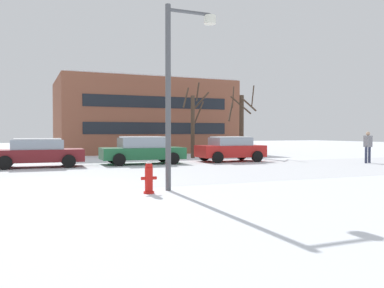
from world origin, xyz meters
name	(u,v)px	position (x,y,z in m)	size (l,w,h in m)	color
ground_plane	(50,189)	(0.00, 0.00, 0.00)	(120.00, 120.00, 0.00)	white
road_surface	(45,178)	(0.00, 3.18, 0.00)	(80.00, 8.37, 0.00)	silver
fire_hydrant	(149,177)	(2.47, -2.07, 0.45)	(0.44, 0.30, 0.89)	red
street_lamp	(177,77)	(3.45, -1.72, 3.29)	(1.59, 0.36, 5.37)	#4C4F54
parked_car_maroon	(38,152)	(-0.08, 8.16, 0.72)	(4.34, 2.21, 1.40)	maroon
parked_car_green	(142,150)	(5.18, 8.19, 0.75)	(4.46, 2.28, 1.48)	#1E6038
parked_car_red	(230,149)	(10.43, 8.04, 0.75)	(3.89, 2.26, 1.46)	red
pedestrian_crossing	(368,145)	(16.83, 3.95, 1.02)	(0.52, 0.43, 1.74)	#2D334C
tree_far_mid	(193,121)	(9.71, 11.85, 2.44)	(1.80, 1.49, 4.99)	#423326
tree_far_left	(241,122)	(13.58, 12.26, 2.48)	(2.26, 2.25, 5.05)	#423326
building_far_right	(142,117)	(8.96, 21.62, 3.08)	(14.37, 9.22, 6.17)	brown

